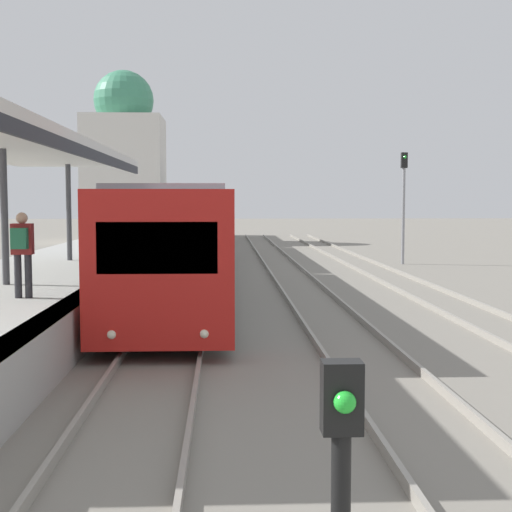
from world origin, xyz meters
name	(u,v)px	position (x,y,z in m)	size (l,w,h in m)	color
platform_canopy	(5,146)	(-3.73, 17.71, 4.12)	(4.00, 16.67, 3.25)	beige
person_on_platform	(22,248)	(-2.75, 15.39, 1.99)	(0.40, 0.40, 1.66)	#2D2D33
train_near	(201,223)	(0.00, 38.07, 1.78)	(2.70, 48.54, 3.21)	red
signal_mast_far	(404,194)	(9.36, 33.69, 3.20)	(0.28, 0.29, 5.09)	gray
distant_domed_building	(125,163)	(-5.82, 52.34, 5.60)	(5.42, 5.42, 12.00)	silver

